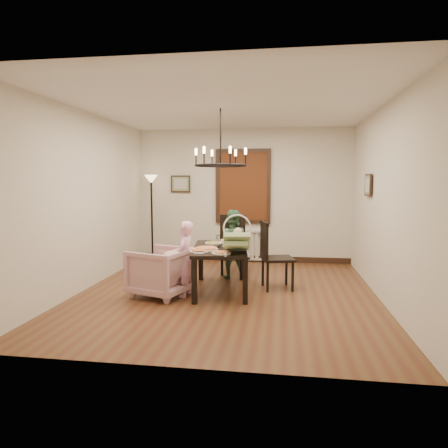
% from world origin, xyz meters
% --- Properties ---
extents(room_shell, '(4.51, 5.00, 2.81)m').
position_xyz_m(room_shell, '(0.00, 0.37, 1.40)').
color(room_shell, brown).
rests_on(room_shell, ground).
extents(dining_table, '(1.03, 1.58, 0.69)m').
position_xyz_m(dining_table, '(-0.11, 0.12, 0.61)').
color(dining_table, black).
rests_on(dining_table, room_shell).
extents(chair_far, '(0.54, 0.54, 1.09)m').
position_xyz_m(chair_far, '(-0.07, 1.33, 0.55)').
color(chair_far, black).
rests_on(chair_far, room_shell).
extents(chair_right, '(0.58, 0.58, 1.10)m').
position_xyz_m(chair_right, '(0.76, 0.38, 0.55)').
color(chair_right, black).
rests_on(chair_right, room_shell).
extents(armchair, '(1.01, 1.00, 0.73)m').
position_xyz_m(armchair, '(-0.96, -0.27, 0.36)').
color(armchair, '#ECB5C4').
rests_on(armchair, room_shell).
extents(elderly_woman, '(0.24, 0.35, 0.93)m').
position_xyz_m(elderly_woman, '(-0.60, -0.23, 0.47)').
color(elderly_woman, '#ECA7CB').
rests_on(elderly_woman, room_shell).
extents(seated_man, '(0.49, 0.39, 1.01)m').
position_xyz_m(seated_man, '(-0.05, 0.97, 0.50)').
color(seated_man, '#3E6947').
rests_on(seated_man, room_shell).
extents(baby_bouncer, '(0.50, 0.64, 0.38)m').
position_xyz_m(baby_bouncer, '(0.19, -0.38, 0.88)').
color(baby_bouncer, '#BAE39C').
rests_on(baby_bouncer, dining_table).
extents(salad_bowl, '(0.31, 0.31, 0.08)m').
position_xyz_m(salad_bowl, '(-0.23, 0.16, 0.73)').
color(salad_bowl, white).
rests_on(salad_bowl, dining_table).
extents(pizza_platter, '(0.36, 0.36, 0.04)m').
position_xyz_m(pizza_platter, '(-0.28, -0.16, 0.71)').
color(pizza_platter, tan).
rests_on(pizza_platter, dining_table).
extents(drinking_glass, '(0.06, 0.06, 0.13)m').
position_xyz_m(drinking_glass, '(0.04, 0.04, 0.76)').
color(drinking_glass, silver).
rests_on(drinking_glass, dining_table).
extents(window_blinds, '(1.00, 0.03, 1.40)m').
position_xyz_m(window_blinds, '(0.00, 2.46, 1.60)').
color(window_blinds, '#5A2412').
rests_on(window_blinds, room_shell).
extents(radiator, '(0.92, 0.12, 0.62)m').
position_xyz_m(radiator, '(0.00, 2.48, 0.35)').
color(radiator, silver).
rests_on(radiator, room_shell).
extents(picture_back, '(0.42, 0.03, 0.36)m').
position_xyz_m(picture_back, '(-1.35, 2.47, 1.65)').
color(picture_back, black).
rests_on(picture_back, room_shell).
extents(picture_right, '(0.03, 0.42, 0.36)m').
position_xyz_m(picture_right, '(2.21, 0.90, 1.65)').
color(picture_right, black).
rests_on(picture_right, room_shell).
extents(floor_lamp, '(0.30, 0.30, 1.80)m').
position_xyz_m(floor_lamp, '(-1.90, 2.15, 0.90)').
color(floor_lamp, black).
rests_on(floor_lamp, room_shell).
extents(chandelier, '(0.80, 0.80, 0.04)m').
position_xyz_m(chandelier, '(-0.11, 0.12, 1.95)').
color(chandelier, black).
rests_on(chandelier, room_shell).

